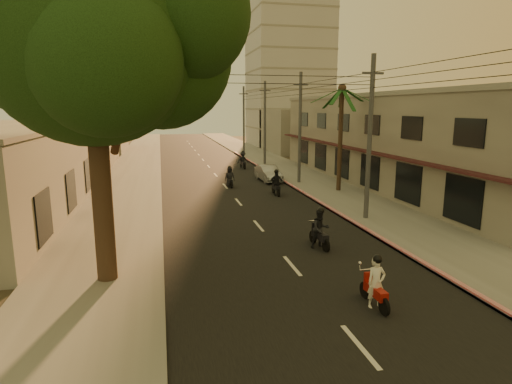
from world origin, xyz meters
TOP-DOWN VIEW (x-y plane):
  - ground at (0.00, 0.00)m, footprint 160.00×160.00m
  - road at (0.00, 20.00)m, footprint 10.00×140.00m
  - sidewalk_right at (7.50, 20.00)m, footprint 5.00×140.00m
  - sidewalk_left at (-7.50, 20.00)m, footprint 5.00×140.00m
  - curb_stripe at (5.10, 15.00)m, footprint 0.20×60.00m
  - shophouse_row at (13.95, 18.00)m, footprint 8.80×34.20m
  - left_building at (-13.98, 14.00)m, footprint 8.20×24.20m
  - distant_tower at (16.00, 56.00)m, footprint 12.10×12.10m
  - broadleaf_tree at (-6.61, 2.14)m, footprint 9.60×8.70m
  - palm_tree at (8.00, 16.00)m, footprint 5.00×5.00m
  - utility_poles at (6.20, 20.00)m, footprint 1.20×48.26m
  - filler_right at (14.00, 45.00)m, footprint 8.00×14.00m
  - filler_left_near at (-14.00, 34.00)m, footprint 8.00×14.00m
  - filler_left_far at (-14.00, 52.00)m, footprint 8.00×14.00m
  - scooter_red at (1.49, -1.97)m, footprint 0.67×1.79m
  - scooter_mid_a at (1.89, 3.89)m, footprint 0.99×1.92m
  - scooter_mid_b at (3.07, 15.72)m, footprint 1.06×1.93m
  - scooter_far_a at (0.31, 19.59)m, footprint 0.84×1.74m
  - scooter_far_b at (3.31, 29.65)m, footprint 1.23×1.90m
  - parked_car at (4.01, 21.68)m, footprint 1.86×4.27m

SIDE VIEW (x-z plane):
  - ground at x=0.00m, z-range 0.00..0.00m
  - road at x=0.00m, z-range 0.00..0.02m
  - sidewalk_right at x=7.50m, z-range 0.00..0.12m
  - sidewalk_left at x=-7.50m, z-range 0.00..0.12m
  - curb_stripe at x=5.10m, z-range 0.00..0.20m
  - parked_car at x=4.01m, z-range 0.00..1.36m
  - scooter_red at x=1.49m, z-range -0.11..1.64m
  - scooter_far_a at x=0.31m, z-range -0.09..1.62m
  - scooter_mid_b at x=3.07m, z-range -0.11..1.79m
  - scooter_mid_a at x=1.89m, z-range -0.09..1.79m
  - scooter_far_b at x=3.31m, z-range -0.08..1.79m
  - filler_left_near at x=-14.00m, z-range 0.00..4.40m
  - left_building at x=-13.98m, z-range 0.00..5.20m
  - filler_right at x=14.00m, z-range 0.00..6.00m
  - filler_left_far at x=-14.00m, z-range 0.00..7.00m
  - shophouse_row at x=13.95m, z-range 0.00..7.30m
  - utility_poles at x=6.20m, z-range 2.04..11.04m
  - palm_tree at x=8.00m, z-range 3.05..11.25m
  - broadleaf_tree at x=-6.61m, z-range 2.43..14.53m
  - distant_tower at x=16.00m, z-range 0.00..28.00m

